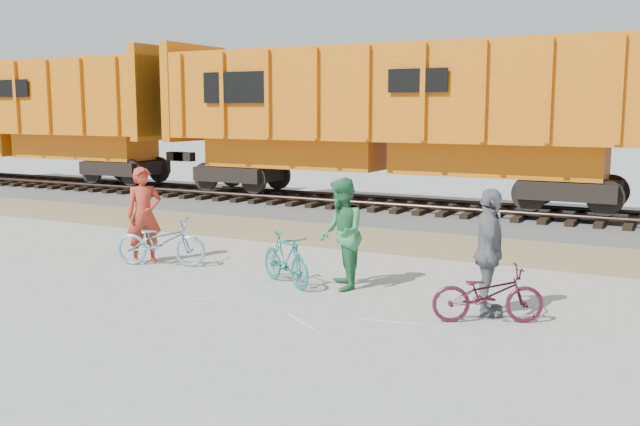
# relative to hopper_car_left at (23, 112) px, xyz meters

# --- Properties ---
(ground) EXTENTS (120.00, 120.00, 0.00)m
(ground) POSITION_rel_hopper_car_left_xyz_m (16.96, -9.00, -3.01)
(ground) COLOR #9E9E99
(ground) RESTS_ON ground
(gravel_strip) EXTENTS (120.00, 3.00, 0.02)m
(gravel_strip) POSITION_rel_hopper_car_left_xyz_m (16.96, -3.50, -3.00)
(gravel_strip) COLOR #867653
(gravel_strip) RESTS_ON ground
(ballast_bed) EXTENTS (120.00, 4.00, 0.30)m
(ballast_bed) POSITION_rel_hopper_car_left_xyz_m (16.96, 0.00, -2.86)
(ballast_bed) COLOR slate
(ballast_bed) RESTS_ON ground
(track) EXTENTS (120.00, 2.60, 0.24)m
(track) POSITION_rel_hopper_car_left_xyz_m (16.96, 0.00, -2.53)
(track) COLOR black
(track) RESTS_ON ballast_bed
(hopper_car_left) EXTENTS (14.00, 3.13, 4.65)m
(hopper_car_left) POSITION_rel_hopper_car_left_xyz_m (0.00, 0.00, 0.00)
(hopper_car_left) COLOR black
(hopper_car_left) RESTS_ON track
(hopper_car_center) EXTENTS (14.00, 3.13, 4.65)m
(hopper_car_center) POSITION_rel_hopper_car_left_xyz_m (15.00, 0.00, 0.00)
(hopper_car_center) COLOR black
(hopper_car_center) RESTS_ON track
(bicycle_blue) EXTENTS (1.96, 1.20, 0.97)m
(bicycle_blue) POSITION_rel_hopper_car_left_xyz_m (13.41, -8.12, -2.52)
(bicycle_blue) COLOR #73ABBF
(bicycle_blue) RESTS_ON ground
(bicycle_teal) EXTENTS (1.56, 1.15, 0.93)m
(bicycle_teal) POSITION_rel_hopper_car_left_xyz_m (16.43, -8.34, -2.54)
(bicycle_teal) COLOR #1B726B
(bicycle_teal) RESTS_ON ground
(bicycle_maroon) EXTENTS (1.71, 1.23, 0.85)m
(bicycle_maroon) POSITION_rel_hopper_car_left_xyz_m (20.20, -8.95, -2.58)
(bicycle_maroon) COLOR #481427
(bicycle_maroon) RESTS_ON ground
(person_solo) EXTENTS (0.81, 0.85, 1.95)m
(person_solo) POSITION_rel_hopper_car_left_xyz_m (12.91, -8.02, -2.03)
(person_solo) COLOR #B43421
(person_solo) RESTS_ON ground
(person_man) EXTENTS (1.12, 1.19, 1.94)m
(person_man) POSITION_rel_hopper_car_left_xyz_m (17.43, -8.14, -2.03)
(person_man) COLOR #30804A
(person_man) RESTS_ON ground
(person_woman) EXTENTS (0.75, 1.22, 1.94)m
(person_woman) POSITION_rel_hopper_car_left_xyz_m (20.10, -8.55, -2.04)
(person_woman) COLOR slate
(person_woman) RESTS_ON ground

